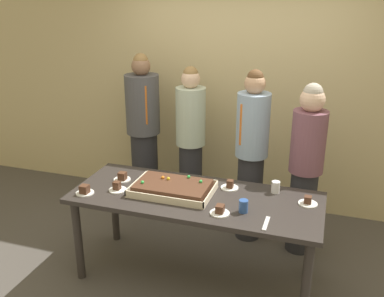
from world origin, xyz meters
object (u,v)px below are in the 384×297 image
plated_slice_center_back (122,178)px  person_green_shirt_behind (191,140)px  sheet_cake (173,188)px  person_far_right_suit (306,166)px  party_table (195,206)px  plated_slice_near_right (220,211)px  drink_cup_nearest (276,187)px  person_serving_front (251,154)px  plated_slice_far_left (85,191)px  cake_server_utensil (266,223)px  plated_slice_center_front (308,202)px  plated_slice_far_right (117,188)px  drink_cup_middle (243,206)px  person_striped_tie_right (144,131)px  plated_slice_near_left (230,186)px

plated_slice_center_back → person_green_shirt_behind: size_ratio=0.09×
sheet_cake → person_far_right_suit: person_far_right_suit is taller
party_table → plated_slice_near_right: 0.37m
drink_cup_nearest → party_table: bearing=-156.7°
drink_cup_nearest → person_serving_front: (-0.31, 0.54, 0.06)m
person_serving_front → person_far_right_suit: person_serving_front is taller
plated_slice_far_left → cake_server_utensil: plated_slice_far_left is taller
cake_server_utensil → person_green_shirt_behind: (-1.03, 1.36, 0.07)m
sheet_cake → person_far_right_suit: (1.02, 0.72, 0.04)m
plated_slice_center_front → plated_slice_far_left: bearing=-167.5°
plated_slice_far_right → plated_slice_center_front: bearing=9.1°
sheet_cake → person_green_shirt_behind: size_ratio=0.41×
sheet_cake → plated_slice_center_front: size_ratio=4.46×
plated_slice_far_right → person_green_shirt_behind: 1.23m
party_table → plated_slice_center_front: (0.88, 0.14, 0.11)m
person_far_right_suit → drink_cup_middle: bearing=30.7°
plated_slice_far_right → cake_server_utensil: (1.27, -0.16, -0.02)m
party_table → person_serving_front: size_ratio=1.20×
drink_cup_nearest → person_serving_front: size_ratio=0.06×
party_table → plated_slice_near_right: (0.27, -0.23, 0.11)m
plated_slice_center_back → sheet_cake: bearing=-8.9°
drink_cup_nearest → person_green_shirt_behind: person_green_shirt_behind is taller
person_serving_front → person_green_shirt_behind: (-0.71, 0.29, -0.03)m
plated_slice_near_right → plated_slice_center_back: size_ratio=1.00×
plated_slice_far_right → person_far_right_suit: size_ratio=0.09×
plated_slice_center_back → plated_slice_near_right: bearing=-17.8°
plated_slice_far_left → person_green_shirt_behind: 1.43m
plated_slice_near_right → drink_cup_middle: drink_cup_middle is taller
plated_slice_far_left → person_far_right_suit: (1.70, 0.98, 0.05)m
cake_server_utensil → person_striped_tie_right: bearing=138.7°
drink_cup_middle → plated_slice_near_right: bearing=-153.8°
sheet_cake → person_striped_tie_right: person_striped_tie_right is taller
cake_server_utensil → plated_slice_near_left: bearing=128.1°
plated_slice_far_left → plated_slice_far_right: size_ratio=1.00×
person_far_right_suit → plated_slice_far_right: bearing=-5.6°
plated_slice_far_left → drink_cup_middle: 1.31m
party_table → drink_cup_middle: size_ratio=20.42×
plated_slice_near_left → person_striped_tie_right: 1.51m
plated_slice_center_front → person_striped_tie_right: 2.10m
plated_slice_far_left → person_far_right_suit: size_ratio=0.09×
drink_cup_nearest → cake_server_utensil: size_ratio=0.50×
drink_cup_nearest → person_green_shirt_behind: (-1.02, 0.83, 0.03)m
plated_slice_center_front → person_serving_front: 0.89m
plated_slice_far_left → plated_slice_center_back: (0.17, 0.34, -0.00)m
plated_slice_far_left → person_serving_front: bearing=41.8°
drink_cup_middle → person_far_right_suit: person_far_right_suit is taller
drink_cup_middle → person_striped_tie_right: person_striped_tie_right is taller
person_serving_front → plated_slice_center_front: bearing=73.3°
plated_slice_far_left → party_table: bearing=16.1°
person_green_shirt_behind → person_far_right_suit: size_ratio=1.01×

